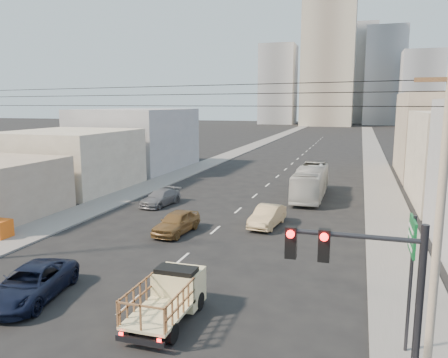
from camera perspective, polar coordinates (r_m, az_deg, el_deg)
The scene contains 21 objects.
ground at distance 18.80m, azimuth -15.44°, elevation -18.06°, with size 420.00×420.00×0.00m, color black.
sidewalk_left at distance 86.89m, azimuth 3.15°, elevation 4.07°, with size 3.50×180.00×0.12m, color slate.
sidewalk_right at distance 84.34m, azimuth 18.85°, elevation 3.39°, with size 3.50×180.00×0.12m, color slate.
lane_dashes at distance 68.06m, azimuth 9.26°, elevation 2.33°, with size 0.15×104.00×0.01m.
flatbed_pickup at distance 18.33m, azimuth -7.29°, elevation -14.72°, with size 1.95×4.41×1.90m.
navy_pickup at distance 21.87m, azimuth -23.96°, elevation -12.38°, with size 2.43×5.28×1.47m, color black.
city_bus at distance 41.65m, azimuth 11.25°, elevation -0.37°, with size 2.47×10.55×2.94m, color #B9B9B5.
sedan_brown at distance 29.87m, azimuth -6.23°, elevation -5.64°, with size 1.80×4.46×1.52m, color brown.
sedan_tan at distance 31.51m, azimuth 5.69°, elevation -4.85°, with size 1.56×4.49×1.48m, color tan.
sedan_grey at distance 38.18m, azimuth -8.30°, elevation -2.44°, with size 1.85×4.56×1.32m, color slate.
traffic_signal at distance 11.34m, azimuth 18.80°, elevation -14.65°, with size 3.23×0.35×6.00m.
green_sign at distance 16.24m, azimuth 23.30°, elevation -8.70°, with size 0.18×1.60×5.00m.
utility_pole at distance 13.51m, azimuth 26.20°, elevation -6.19°, with size 1.80×0.24×10.00m.
overhead_wires at distance 17.95m, azimuth -14.14°, elevation 10.44°, with size 23.01×5.02×0.72m.
bldg_left_mid at distance 47.60m, azimuth -19.39°, elevation 2.38°, with size 11.00×12.00×6.00m, color #B1A48F.
bldg_left_far at distance 60.37m, azimuth -11.34°, elevation 5.14°, with size 12.00×16.00×8.00m, color #97979A.
high_rise_tower at distance 185.57m, azimuth 13.56°, elevation 16.11°, with size 20.00×20.00×60.00m, color gray.
midrise_ne at distance 199.38m, azimuth 20.21°, elevation 12.44°, with size 16.00×16.00×40.00m, color gray.
midrise_nw at distance 197.22m, azimuth 7.07°, elevation 12.12°, with size 15.00×15.00×34.00m, color gray.
midrise_back at distance 214.30m, azimuth 16.76°, elevation 12.93°, with size 18.00×18.00×44.00m, color #97979A.
midrise_east at distance 180.14m, azimuth 24.27°, elevation 10.62°, with size 14.00×14.00×28.00m, color gray.
Camera 1 is at (9.28, -13.86, 8.67)m, focal length 35.00 mm.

